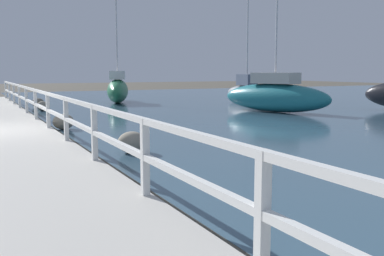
% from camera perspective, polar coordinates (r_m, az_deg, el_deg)
% --- Properties ---
extents(railing, '(0.10, 32.50, 1.05)m').
position_cam_1_polar(railing, '(13.89, -17.84, 2.95)').
color(railing, white).
rests_on(railing, dock_walkway).
extents(boulder_far_strip, '(0.40, 0.36, 0.30)m').
position_cam_1_polar(boulder_far_strip, '(23.01, -18.45, 2.43)').
color(boulder_far_strip, '#666056').
rests_on(boulder_far_strip, ground).
extents(boulder_downstream, '(0.48, 0.43, 0.36)m').
position_cam_1_polar(boulder_downstream, '(24.90, -18.47, 2.83)').
color(boulder_downstream, gray).
rests_on(boulder_downstream, ground).
extents(boulder_mid_strip, '(0.68, 0.61, 0.51)m').
position_cam_1_polar(boulder_mid_strip, '(10.78, -7.64, -1.80)').
color(boulder_mid_strip, gray).
rests_on(boulder_mid_strip, ground).
extents(boulder_upstream, '(0.69, 0.62, 0.52)m').
position_cam_1_polar(boulder_upstream, '(15.57, -16.02, 0.78)').
color(boulder_upstream, gray).
rests_on(boulder_upstream, ground).
extents(boulder_near_dock, '(0.65, 0.59, 0.49)m').
position_cam_1_polar(boulder_near_dock, '(25.52, -18.98, 3.06)').
color(boulder_near_dock, '#666056').
rests_on(boulder_near_dock, ground).
extents(sailboat_gray, '(1.26, 4.61, 7.87)m').
position_cam_1_polar(sailboat_gray, '(28.16, 6.96, 4.63)').
color(sailboat_gray, gray).
rests_on(sailboat_gray, water_surface).
extents(sailboat_teal, '(3.24, 5.97, 7.74)m').
position_cam_1_polar(sailboat_teal, '(21.62, 10.49, 4.06)').
color(sailboat_teal, '#1E707A').
rests_on(sailboat_teal, water_surface).
extents(sailboat_green, '(3.02, 5.56, 7.14)m').
position_cam_1_polar(sailboat_green, '(27.98, -9.41, 4.87)').
color(sailboat_green, '#236B42').
rests_on(sailboat_green, water_surface).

